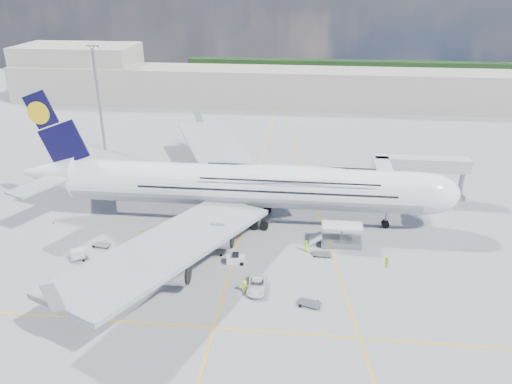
# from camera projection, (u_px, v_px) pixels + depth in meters

# --- Properties ---
(ground) EXTENTS (300.00, 300.00, 0.00)m
(ground) POSITION_uv_depth(u_px,v_px,m) (236.00, 248.00, 81.18)
(ground) COLOR gray
(ground) RESTS_ON ground
(taxi_line_main) EXTENTS (0.25, 220.00, 0.01)m
(taxi_line_main) POSITION_uv_depth(u_px,v_px,m) (236.00, 248.00, 81.18)
(taxi_line_main) COLOR #E6B00C
(taxi_line_main) RESTS_ON ground
(taxi_line_cross) EXTENTS (120.00, 0.25, 0.01)m
(taxi_line_cross) POSITION_uv_depth(u_px,v_px,m) (214.00, 328.00, 63.00)
(taxi_line_cross) COLOR #E6B00C
(taxi_line_cross) RESTS_ON ground
(taxi_line_diag) EXTENTS (14.16, 99.06, 0.01)m
(taxi_line_diag) POSITION_uv_depth(u_px,v_px,m) (322.00, 224.00, 88.89)
(taxi_line_diag) COLOR #E6B00C
(taxi_line_diag) RESTS_ON ground
(airliner) EXTENTS (77.26, 79.15, 23.71)m
(airliner) POSITION_uv_depth(u_px,v_px,m) (245.00, 185.00, 87.45)
(airliner) COLOR white
(airliner) RESTS_ON ground
(jet_bridge) EXTENTS (18.80, 12.10, 8.50)m
(jet_bridge) POSITION_uv_depth(u_px,v_px,m) (407.00, 169.00, 94.49)
(jet_bridge) COLOR #B7B7BC
(jet_bridge) RESTS_ON ground
(cargo_loader) EXTENTS (8.53, 3.20, 3.67)m
(cargo_loader) POSITION_uv_depth(u_px,v_px,m) (340.00, 238.00, 81.65)
(cargo_loader) COLOR silver
(cargo_loader) RESTS_ON ground
(light_mast) EXTENTS (3.00, 0.70, 25.50)m
(light_mast) POSITION_uv_depth(u_px,v_px,m) (99.00, 98.00, 120.64)
(light_mast) COLOR gray
(light_mast) RESTS_ON ground
(terminal) EXTENTS (180.00, 16.00, 12.00)m
(terminal) POSITION_uv_depth(u_px,v_px,m) (277.00, 87.00, 165.07)
(terminal) COLOR #B2AD9E
(terminal) RESTS_ON ground
(hangar) EXTENTS (40.00, 22.00, 18.00)m
(hangar) POSITION_uv_depth(u_px,v_px,m) (80.00, 71.00, 175.27)
(hangar) COLOR #B2AD9E
(hangar) RESTS_ON ground
(tree_line) EXTENTS (160.00, 6.00, 8.00)m
(tree_line) POSITION_uv_depth(u_px,v_px,m) (383.00, 71.00, 202.84)
(tree_line) COLOR #193814
(tree_line) RESTS_ON ground
(dolly_row_a) EXTENTS (3.02, 2.03, 0.41)m
(dolly_row_a) POSITION_uv_depth(u_px,v_px,m) (101.00, 245.00, 81.52)
(dolly_row_a) COLOR gray
(dolly_row_a) RESTS_ON ground
(dolly_row_b) EXTENTS (3.63, 2.72, 0.47)m
(dolly_row_b) POSITION_uv_depth(u_px,v_px,m) (116.00, 267.00, 75.40)
(dolly_row_b) COLOR gray
(dolly_row_b) RESTS_ON ground
(dolly_row_c) EXTENTS (3.16, 1.95, 0.44)m
(dolly_row_c) POSITION_uv_depth(u_px,v_px,m) (214.00, 252.00, 79.40)
(dolly_row_c) COLOR gray
(dolly_row_c) RESTS_ON ground
(dolly_back) EXTENTS (3.04, 2.58, 1.70)m
(dolly_back) POSITION_uv_depth(u_px,v_px,m) (78.00, 254.00, 77.58)
(dolly_back) COLOR gray
(dolly_back) RESTS_ON ground
(dolly_nose_far) EXTENTS (3.33, 2.40, 0.44)m
(dolly_nose_far) POSITION_uv_depth(u_px,v_px,m) (309.00, 303.00, 67.12)
(dolly_nose_far) COLOR gray
(dolly_nose_far) RESTS_ON ground
(dolly_nose_near) EXTENTS (2.94, 1.67, 0.42)m
(dolly_nose_near) POSITION_uv_depth(u_px,v_px,m) (322.00, 254.00, 78.89)
(dolly_nose_near) COLOR gray
(dolly_nose_near) RESTS_ON ground
(baggage_tug) EXTENTS (2.91, 1.57, 1.75)m
(baggage_tug) POSITION_uv_depth(u_px,v_px,m) (236.00, 259.00, 76.57)
(baggage_tug) COLOR silver
(baggage_tug) RESTS_ON ground
(catering_truck_inner) EXTENTS (6.58, 3.49, 3.73)m
(catering_truck_inner) POSITION_uv_depth(u_px,v_px,m) (198.00, 186.00, 99.91)
(catering_truck_inner) COLOR gray
(catering_truck_inner) RESTS_ON ground
(catering_truck_outer) EXTENTS (7.67, 3.35, 4.48)m
(catering_truck_outer) POSITION_uv_depth(u_px,v_px,m) (214.00, 143.00, 124.12)
(catering_truck_outer) COLOR gray
(catering_truck_outer) RESTS_ON ground
(service_van) EXTENTS (2.58, 5.44, 1.50)m
(service_van) POSITION_uv_depth(u_px,v_px,m) (257.00, 285.00, 70.25)
(service_van) COLOR silver
(service_van) RESTS_ON ground
(crew_nose) EXTENTS (0.71, 0.50, 1.85)m
(crew_nose) POSITION_uv_depth(u_px,v_px,m) (358.00, 226.00, 86.31)
(crew_nose) COLOR #CFF019
(crew_nose) RESTS_ON ground
(crew_loader) EXTENTS (1.09, 1.17, 1.92)m
(crew_loader) POSITION_uv_depth(u_px,v_px,m) (386.00, 262.00, 75.36)
(crew_loader) COLOR #C2FF1A
(crew_loader) RESTS_ON ground
(crew_wing) EXTENTS (0.73, 1.24, 1.98)m
(crew_wing) POSITION_uv_depth(u_px,v_px,m) (142.00, 235.00, 83.10)
(crew_wing) COLOR #BEFF1A
(crew_wing) RESTS_ON ground
(crew_van) EXTENTS (0.78, 1.05, 1.96)m
(crew_van) POSITION_uv_depth(u_px,v_px,m) (306.00, 246.00, 79.82)
(crew_van) COLOR #B2F71A
(crew_van) RESTS_ON ground
(crew_tug) EXTENTS (1.27, 0.75, 1.94)m
(crew_tug) POSITION_uv_depth(u_px,v_px,m) (245.00, 286.00, 69.65)
(crew_tug) COLOR #EDFF1A
(crew_tug) RESTS_ON ground
(cone_nose) EXTENTS (0.38, 0.38, 0.49)m
(cone_nose) POSITION_uv_depth(u_px,v_px,m) (435.00, 211.00, 93.12)
(cone_nose) COLOR #FF420D
(cone_nose) RESTS_ON ground
(cone_wing_left_inner) EXTENTS (0.39, 0.39, 0.49)m
(cone_wing_left_inner) POSITION_uv_depth(u_px,v_px,m) (200.00, 178.00, 107.87)
(cone_wing_left_inner) COLOR #FF420D
(cone_wing_left_inner) RESTS_ON ground
(cone_wing_left_outer) EXTENTS (0.42, 0.42, 0.54)m
(cone_wing_left_outer) POSITION_uv_depth(u_px,v_px,m) (192.00, 175.00, 109.61)
(cone_wing_left_outer) COLOR #FF420D
(cone_wing_left_outer) RESTS_ON ground
(cone_wing_right_inner) EXTENTS (0.43, 0.43, 0.54)m
(cone_wing_right_inner) POSITION_uv_depth(u_px,v_px,m) (138.00, 248.00, 80.72)
(cone_wing_right_inner) COLOR #FF420D
(cone_wing_right_inner) RESTS_ON ground
(cone_wing_right_outer) EXTENTS (0.40, 0.40, 0.51)m
(cone_wing_right_outer) POSITION_uv_depth(u_px,v_px,m) (179.00, 272.00, 74.33)
(cone_wing_right_outer) COLOR #FF420D
(cone_wing_right_outer) RESTS_ON ground
(cone_tail) EXTENTS (0.39, 0.39, 0.50)m
(cone_tail) POSITION_uv_depth(u_px,v_px,m) (53.00, 222.00, 88.95)
(cone_tail) COLOR #FF420D
(cone_tail) RESTS_ON ground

